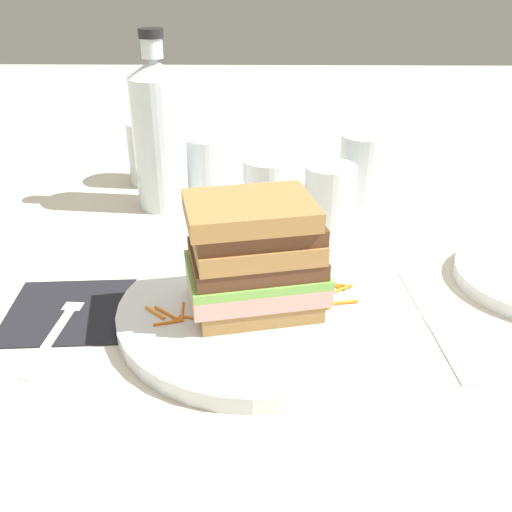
# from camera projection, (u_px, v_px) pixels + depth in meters

# --- Properties ---
(ground_plane) EXTENTS (3.00, 3.00, 0.00)m
(ground_plane) POSITION_uv_depth(u_px,v_px,m) (241.00, 304.00, 0.61)
(ground_plane) COLOR beige
(main_plate) EXTENTS (0.28, 0.28, 0.02)m
(main_plate) POSITION_uv_depth(u_px,v_px,m) (256.00, 312.00, 0.58)
(main_plate) COLOR white
(main_plate) RESTS_ON ground_plane
(sandwich) EXTENTS (0.15, 0.12, 0.12)m
(sandwich) POSITION_uv_depth(u_px,v_px,m) (255.00, 256.00, 0.55)
(sandwich) COLOR #A87A42
(sandwich) RESTS_ON main_plate
(carrot_shred_0) EXTENTS (0.03, 0.01, 0.00)m
(carrot_shred_0) POSITION_uv_depth(u_px,v_px,m) (194.00, 318.00, 0.55)
(carrot_shred_0) COLOR orange
(carrot_shred_0) RESTS_ON main_plate
(carrot_shred_1) EXTENTS (0.03, 0.02, 0.00)m
(carrot_shred_1) POSITION_uv_depth(u_px,v_px,m) (166.00, 313.00, 0.56)
(carrot_shred_1) COLOR orange
(carrot_shred_1) RESTS_ON main_plate
(carrot_shred_2) EXTENTS (0.02, 0.02, 0.00)m
(carrot_shred_2) POSITION_uv_depth(u_px,v_px,m) (155.00, 313.00, 0.56)
(carrot_shred_2) COLOR orange
(carrot_shred_2) RESTS_ON main_plate
(carrot_shred_3) EXTENTS (0.00, 0.03, 0.00)m
(carrot_shred_3) POSITION_uv_depth(u_px,v_px,m) (182.00, 311.00, 0.56)
(carrot_shred_3) COLOR orange
(carrot_shred_3) RESTS_ON main_plate
(carrot_shred_4) EXTENTS (0.03, 0.01, 0.00)m
(carrot_shred_4) POSITION_uv_depth(u_px,v_px,m) (169.00, 322.00, 0.55)
(carrot_shred_4) COLOR orange
(carrot_shred_4) RESTS_ON main_plate
(carrot_shred_5) EXTENTS (0.03, 0.01, 0.00)m
(carrot_shred_5) POSITION_uv_depth(u_px,v_px,m) (338.00, 285.00, 0.61)
(carrot_shred_5) COLOR orange
(carrot_shred_5) RESTS_ON main_plate
(carrot_shred_6) EXTENTS (0.03, 0.02, 0.00)m
(carrot_shred_6) POSITION_uv_depth(u_px,v_px,m) (340.00, 291.00, 0.60)
(carrot_shred_6) COLOR orange
(carrot_shred_6) RESTS_ON main_plate
(carrot_shred_7) EXTENTS (0.01, 0.03, 0.00)m
(carrot_shred_7) POSITION_uv_depth(u_px,v_px,m) (322.00, 300.00, 0.58)
(carrot_shred_7) COLOR orange
(carrot_shred_7) RESTS_ON main_plate
(carrot_shred_8) EXTENTS (0.03, 0.02, 0.00)m
(carrot_shred_8) POSITION_uv_depth(u_px,v_px,m) (332.00, 285.00, 0.61)
(carrot_shred_8) COLOR orange
(carrot_shred_8) RESTS_ON main_plate
(carrot_shred_9) EXTENTS (0.03, 0.01, 0.00)m
(carrot_shred_9) POSITION_uv_depth(u_px,v_px,m) (343.00, 302.00, 0.58)
(carrot_shred_9) COLOR orange
(carrot_shred_9) RESTS_ON main_plate
(napkin_dark) EXTENTS (0.14, 0.13, 0.00)m
(napkin_dark) POSITION_uv_depth(u_px,v_px,m) (70.00, 310.00, 0.59)
(napkin_dark) COLOR black
(napkin_dark) RESTS_ON ground_plane
(fork) EXTENTS (0.03, 0.17, 0.00)m
(fork) POSITION_uv_depth(u_px,v_px,m) (61.00, 320.00, 0.57)
(fork) COLOR silver
(fork) RESTS_ON napkin_dark
(knife) EXTENTS (0.03, 0.20, 0.00)m
(knife) POSITION_uv_depth(u_px,v_px,m) (435.00, 323.00, 0.57)
(knife) COLOR silver
(knife) RESTS_ON ground_plane
(juice_glass) EXTENTS (0.07, 0.07, 0.08)m
(juice_glass) POSITION_uv_depth(u_px,v_px,m) (329.00, 197.00, 0.78)
(juice_glass) COLOR white
(juice_glass) RESTS_ON ground_plane
(water_bottle) EXTENTS (0.07, 0.07, 0.25)m
(water_bottle) POSITION_uv_depth(u_px,v_px,m) (159.00, 134.00, 0.80)
(water_bottle) COLOR silver
(water_bottle) RESTS_ON ground_plane
(empty_tumbler_0) EXTENTS (0.08, 0.08, 0.07)m
(empty_tumbler_0) POSITION_uv_depth(u_px,v_px,m) (269.00, 184.00, 0.83)
(empty_tumbler_0) COLOR silver
(empty_tumbler_0) RESTS_ON ground_plane
(empty_tumbler_1) EXTENTS (0.07, 0.07, 0.10)m
(empty_tumbler_1) POSITION_uv_depth(u_px,v_px,m) (363.00, 167.00, 0.85)
(empty_tumbler_1) COLOR silver
(empty_tumbler_1) RESTS_ON ground_plane
(empty_tumbler_2) EXTENTS (0.07, 0.07, 0.10)m
(empty_tumbler_2) POSITION_uv_depth(u_px,v_px,m) (151.00, 153.00, 0.91)
(empty_tumbler_2) COLOR silver
(empty_tumbler_2) RESTS_ON ground_plane
(empty_tumbler_3) EXTENTS (0.07, 0.07, 0.08)m
(empty_tumbler_3) POSITION_uv_depth(u_px,v_px,m) (208.00, 163.00, 0.90)
(empty_tumbler_3) COLOR silver
(empty_tumbler_3) RESTS_ON ground_plane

